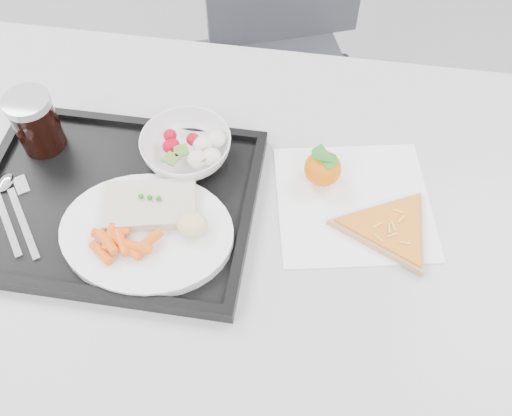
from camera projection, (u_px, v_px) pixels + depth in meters
name	position (u px, v px, depth m)	size (l,w,h in m)	color
table	(235.00, 231.00, 0.99)	(1.20, 0.80, 0.75)	silver
chair	(279.00, 42.00, 1.49)	(0.54, 0.55, 0.93)	#34353B
tray	(116.00, 203.00, 0.93)	(0.45, 0.35, 0.03)	black
dinner_plate	(147.00, 233.00, 0.88)	(0.27, 0.27, 0.02)	white
fish_fillet	(150.00, 205.00, 0.89)	(0.16, 0.12, 0.03)	beige
bread_roll	(192.00, 225.00, 0.86)	(0.06, 0.05, 0.03)	#EFD087
salad_bowl	(186.00, 148.00, 0.96)	(0.15, 0.15, 0.05)	white
cola_glass	(35.00, 122.00, 0.95)	(0.08, 0.08, 0.11)	black
cutlery	(12.00, 205.00, 0.92)	(0.13, 0.16, 0.01)	silver
napkin	(354.00, 202.00, 0.94)	(0.29, 0.28, 0.00)	white
tangerine	(323.00, 168.00, 0.94)	(0.08, 0.08, 0.07)	orange
pizza_slice	(390.00, 229.00, 0.90)	(0.20, 0.20, 0.02)	tan
carrot_pile	(119.00, 242.00, 0.85)	(0.11, 0.07, 0.02)	#F55C15
salad_contents	(197.00, 148.00, 0.94)	(0.11, 0.09, 0.03)	#B20319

